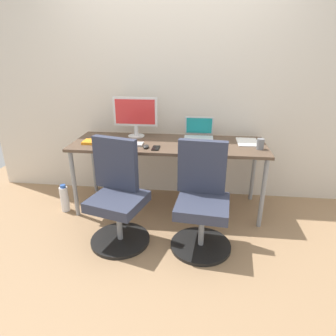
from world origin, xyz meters
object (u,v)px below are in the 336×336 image
at_px(office_chair_right, 202,202).
at_px(coffee_mug, 104,144).
at_px(office_chair_left, 118,197).
at_px(water_bottle_on_floor, 65,198).
at_px(desktop_monitor, 135,114).
at_px(open_laptop, 199,133).

relative_size(office_chair_right, coffee_mug, 10.22).
distance_m(office_chair_left, water_bottle_on_floor, 0.88).
xyz_separation_m(office_chair_left, desktop_monitor, (0.00, 0.83, 0.58)).
distance_m(water_bottle_on_floor, open_laptop, 1.62).
relative_size(water_bottle_on_floor, open_laptop, 1.00).
bearing_deg(desktop_monitor, office_chair_left, -90.14).
xyz_separation_m(office_chair_right, water_bottle_on_floor, (-1.48, 0.41, -0.28)).
bearing_deg(office_chair_right, coffee_mug, 159.40).
relative_size(office_chair_left, open_laptop, 3.03).
bearing_deg(office_chair_left, coffee_mug, 119.85).
bearing_deg(office_chair_right, desktop_monitor, 132.06).
xyz_separation_m(desktop_monitor, open_laptop, (0.69, 0.01, -0.20)).
bearing_deg(desktop_monitor, office_chair_right, -47.94).
height_order(office_chair_right, desktop_monitor, desktop_monitor).
distance_m(open_laptop, coffee_mug, 1.02).
xyz_separation_m(water_bottle_on_floor, coffee_mug, (0.52, -0.05, 0.65)).
xyz_separation_m(office_chair_left, water_bottle_on_floor, (-0.73, 0.41, -0.28)).
bearing_deg(water_bottle_on_floor, office_chair_right, -15.61).
bearing_deg(office_chair_right, water_bottle_on_floor, 164.39).
bearing_deg(office_chair_left, desktop_monitor, 89.86).
height_order(office_chair_right, water_bottle_on_floor, office_chair_right).
bearing_deg(water_bottle_on_floor, desktop_monitor, 29.65).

